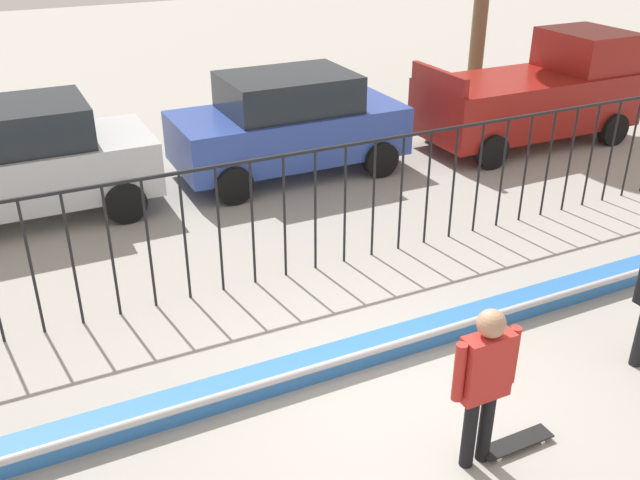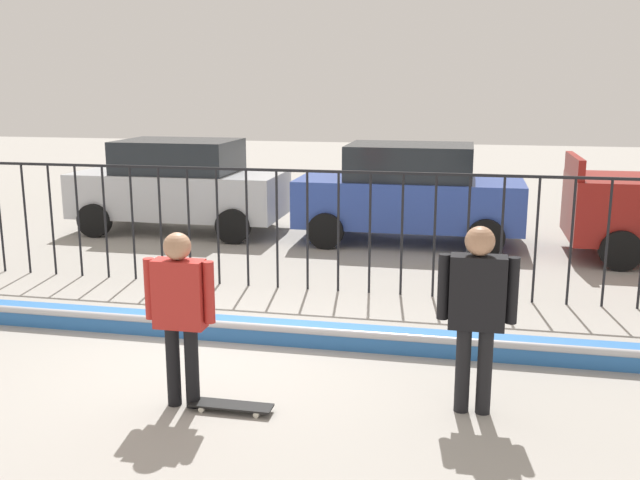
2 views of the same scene
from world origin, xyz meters
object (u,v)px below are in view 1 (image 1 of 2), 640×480
object	(u,v)px
skateboard	(516,442)
pickup_truck	(537,94)
skateboarder	(485,375)
parked_car_silver	(17,162)
parked_car_blue	(289,124)

from	to	relation	value
skateboard	pickup_truck	world-z (taller)	pickup_truck
skateboarder	parked_car_silver	distance (m)	8.50
skateboard	parked_car_silver	xyz separation A→B (m)	(-3.76, 7.87, 0.91)
skateboard	parked_car_silver	world-z (taller)	parked_car_silver
parked_car_blue	pickup_truck	world-z (taller)	pickup_truck
skateboard	pickup_truck	xyz separation A→B (m)	(6.46, 7.23, 0.98)
skateboarder	parked_car_silver	xyz separation A→B (m)	(-3.28, 7.84, -0.05)
parked_car_silver	skateboard	bearing A→B (deg)	-67.63
skateboard	pickup_truck	size ratio (longest dim) A/B	0.17
skateboard	parked_car_silver	distance (m)	8.77
skateboarder	skateboard	distance (m)	1.08
skateboarder	skateboard	size ratio (longest dim) A/B	2.13
pickup_truck	skateboarder	bearing A→B (deg)	-132.06
skateboard	pickup_truck	bearing A→B (deg)	57.19
skateboarder	parked_car_silver	size ratio (longest dim) A/B	0.40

